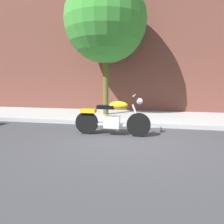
{
  "coord_description": "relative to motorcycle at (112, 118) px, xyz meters",
  "views": [
    {
      "loc": [
        0.62,
        -5.19,
        1.49
      ],
      "look_at": [
        -0.52,
        0.37,
        0.66
      ],
      "focal_mm": 32.94,
      "sensor_mm": 36.0,
      "label": 1
    }
  ],
  "objects": [
    {
      "name": "building_facade",
      "position": [
        0.52,
        4.52,
        4.17
      ],
      "size": [
        21.46,
        0.5,
        9.29
      ],
      "primitive_type": "cube",
      "color": "brown",
      "rests_on": "ground"
    },
    {
      "name": "street_tree",
      "position": [
        -0.84,
        2.8,
        3.41
      ],
      "size": [
        3.29,
        3.29,
        5.54
      ],
      "color": "#4C4C1F",
      "rests_on": "ground"
    },
    {
      "name": "sidewalk",
      "position": [
        0.52,
        2.74,
        -0.41
      ],
      "size": [
        21.46,
        3.07,
        0.14
      ],
      "primitive_type": "cube",
      "color": "#A3A3A3",
      "rests_on": "ground"
    },
    {
      "name": "ground_plane",
      "position": [
        0.52,
        -0.37,
        -0.48
      ],
      "size": [
        60.0,
        60.0,
        0.0
      ],
      "primitive_type": "plane",
      "color": "#38383D"
    },
    {
      "name": "motorcycle",
      "position": [
        0.0,
        0.0,
        0.0
      ],
      "size": [
        2.15,
        0.7,
        1.15
      ],
      "color": "black",
      "rests_on": "ground"
    }
  ]
}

